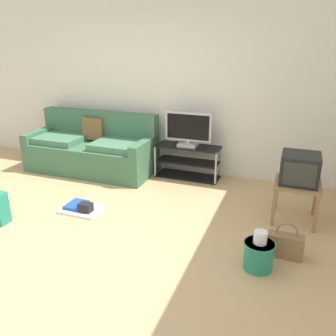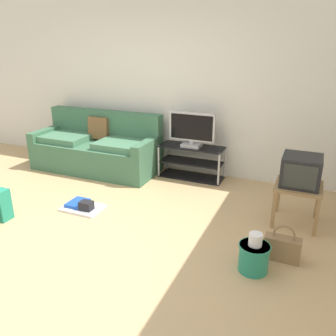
# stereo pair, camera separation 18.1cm
# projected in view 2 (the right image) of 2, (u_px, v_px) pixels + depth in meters

# --- Properties ---
(ground_plane) EXTENTS (9.00, 9.80, 0.02)m
(ground_plane) POSITION_uv_depth(u_px,v_px,m) (71.00, 235.00, 3.89)
(ground_plane) COLOR tan
(wall_back) EXTENTS (9.00, 0.10, 2.70)m
(wall_back) POSITION_uv_depth(u_px,v_px,m) (161.00, 85.00, 5.53)
(wall_back) COLOR silver
(wall_back) RESTS_ON ground_plane
(couch) EXTENTS (2.04, 0.85, 0.93)m
(couch) POSITION_uv_depth(u_px,v_px,m) (97.00, 149.00, 5.74)
(couch) COLOR #3D6B4C
(couch) RESTS_ON ground_plane
(tv_stand) EXTENTS (0.99, 0.38, 0.50)m
(tv_stand) POSITION_uv_depth(u_px,v_px,m) (192.00, 162.00, 5.41)
(tv_stand) COLOR black
(tv_stand) RESTS_ON ground_plane
(flat_tv) EXTENTS (0.71, 0.22, 0.52)m
(flat_tv) POSITION_uv_depth(u_px,v_px,m) (192.00, 130.00, 5.21)
(flat_tv) COLOR #B2B2B7
(flat_tv) RESTS_ON tv_stand
(side_table) EXTENTS (0.51, 0.51, 0.48)m
(side_table) POSITION_uv_depth(u_px,v_px,m) (298.00, 191.00, 4.00)
(side_table) COLOR #9E7A4C
(side_table) RESTS_ON ground_plane
(crt_tv) EXTENTS (0.42, 0.42, 0.34)m
(crt_tv) POSITION_uv_depth(u_px,v_px,m) (301.00, 171.00, 3.92)
(crt_tv) COLOR #232326
(crt_tv) RESTS_ON side_table
(handbag) EXTENTS (0.34, 0.13, 0.38)m
(handbag) POSITION_uv_depth(u_px,v_px,m) (282.00, 248.00, 3.40)
(handbag) COLOR olive
(handbag) RESTS_ON ground_plane
(cleaning_bucket) EXTENTS (0.29, 0.29, 0.39)m
(cleaning_bucket) POSITION_uv_depth(u_px,v_px,m) (254.00, 255.00, 3.22)
(cleaning_bucket) COLOR #238466
(cleaning_bucket) RESTS_ON ground_plane
(floor_tray) EXTENTS (0.50, 0.35, 0.14)m
(floor_tray) POSITION_uv_depth(u_px,v_px,m) (82.00, 206.00, 4.45)
(floor_tray) COLOR silver
(floor_tray) RESTS_ON ground_plane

